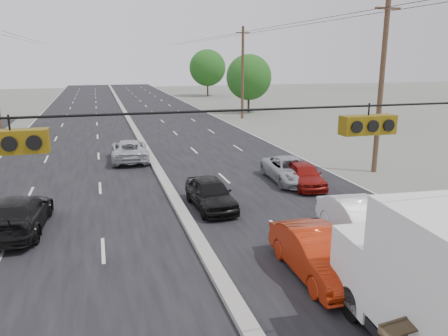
{
  "coord_description": "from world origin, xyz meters",
  "views": [
    {
      "loc": [
        -3.25,
        -6.91,
        6.64
      ],
      "look_at": [
        1.64,
        9.99,
        2.2
      ],
      "focal_mm": 35.0,
      "sensor_mm": 36.0,
      "label": 1
    }
  ],
  "objects_px": {
    "queue_car_e": "(304,175)",
    "tree_right_mid": "(249,77)",
    "utility_pole_right_c": "(243,72)",
    "queue_car_b": "(360,222)",
    "red_sedan": "(317,254)",
    "queue_car_c": "(290,170)",
    "oncoming_far": "(129,150)",
    "tree_right_far": "(207,68)",
    "queue_car_a": "(211,194)",
    "utility_pole_right_b": "(381,86)",
    "oncoming_near": "(18,215)"
  },
  "relations": [
    {
      "from": "queue_car_a",
      "to": "oncoming_far",
      "type": "xyz_separation_m",
      "value": [
        -2.8,
        10.72,
        0.0
      ]
    },
    {
      "from": "tree_right_mid",
      "to": "queue_car_e",
      "type": "relative_size",
      "value": 1.89
    },
    {
      "from": "utility_pole_right_b",
      "to": "tree_right_mid",
      "type": "height_order",
      "value": "utility_pole_right_b"
    },
    {
      "from": "queue_car_c",
      "to": "queue_car_e",
      "type": "xyz_separation_m",
      "value": [
        0.3,
        -1.13,
        -0.01
      ]
    },
    {
      "from": "tree_right_far",
      "to": "oncoming_far",
      "type": "height_order",
      "value": "tree_right_far"
    },
    {
      "from": "utility_pole_right_b",
      "to": "queue_car_b",
      "type": "xyz_separation_m",
      "value": [
        -6.7,
        -8.75,
        -4.35
      ]
    },
    {
      "from": "utility_pole_right_c",
      "to": "oncoming_near",
      "type": "relative_size",
      "value": 2.02
    },
    {
      "from": "utility_pole_right_c",
      "to": "queue_car_b",
      "type": "bearing_deg",
      "value": -101.22
    },
    {
      "from": "red_sedan",
      "to": "queue_car_e",
      "type": "height_order",
      "value": "red_sedan"
    },
    {
      "from": "queue_car_c",
      "to": "utility_pole_right_b",
      "type": "bearing_deg",
      "value": 9.37
    },
    {
      "from": "queue_car_b",
      "to": "queue_car_e",
      "type": "bearing_deg",
      "value": 85.2
    },
    {
      "from": "queue_car_b",
      "to": "tree_right_mid",
      "type": "bearing_deg",
      "value": 81.58
    },
    {
      "from": "utility_pole_right_b",
      "to": "red_sedan",
      "type": "xyz_separation_m",
      "value": [
        -9.5,
        -10.73,
        -4.38
      ]
    },
    {
      "from": "utility_pole_right_b",
      "to": "tree_right_far",
      "type": "relative_size",
      "value": 1.23
    },
    {
      "from": "queue_car_b",
      "to": "queue_car_e",
      "type": "distance_m",
      "value": 7.08
    },
    {
      "from": "utility_pole_right_b",
      "to": "utility_pole_right_c",
      "type": "height_order",
      "value": "same"
    },
    {
      "from": "queue_car_e",
      "to": "tree_right_mid",
      "type": "bearing_deg",
      "value": 83.17
    },
    {
      "from": "queue_car_e",
      "to": "utility_pole_right_b",
      "type": "bearing_deg",
      "value": 25.17
    },
    {
      "from": "queue_car_e",
      "to": "tree_right_far",
      "type": "bearing_deg",
      "value": 88.3
    },
    {
      "from": "utility_pole_right_b",
      "to": "queue_car_c",
      "type": "bearing_deg",
      "value": -173.67
    },
    {
      "from": "tree_right_far",
      "to": "queue_car_b",
      "type": "bearing_deg",
      "value": -99.09
    },
    {
      "from": "utility_pole_right_c",
      "to": "queue_car_c",
      "type": "height_order",
      "value": "utility_pole_right_c"
    },
    {
      "from": "oncoming_near",
      "to": "tree_right_mid",
      "type": "bearing_deg",
      "value": -118.48
    },
    {
      "from": "utility_pole_right_b",
      "to": "utility_pole_right_c",
      "type": "xyz_separation_m",
      "value": [
        0.0,
        25.0,
        0.0
      ]
    },
    {
      "from": "red_sedan",
      "to": "oncoming_near",
      "type": "height_order",
      "value": "red_sedan"
    },
    {
      "from": "queue_car_c",
      "to": "oncoming_far",
      "type": "distance_m",
      "value": 11.17
    },
    {
      "from": "oncoming_far",
      "to": "queue_car_c",
      "type": "bearing_deg",
      "value": 138.61
    },
    {
      "from": "red_sedan",
      "to": "oncoming_near",
      "type": "xyz_separation_m",
      "value": [
        -9.5,
        6.46,
        -0.01
      ]
    },
    {
      "from": "queue_car_c",
      "to": "queue_car_e",
      "type": "height_order",
      "value": "queue_car_c"
    },
    {
      "from": "oncoming_far",
      "to": "oncoming_near",
      "type": "bearing_deg",
      "value": 67.85
    },
    {
      "from": "queue_car_a",
      "to": "oncoming_far",
      "type": "height_order",
      "value": "oncoming_far"
    },
    {
      "from": "utility_pole_right_c",
      "to": "tree_right_far",
      "type": "distance_m",
      "value": 30.2
    },
    {
      "from": "red_sedan",
      "to": "queue_car_e",
      "type": "relative_size",
      "value": 1.17
    },
    {
      "from": "queue_car_b",
      "to": "oncoming_near",
      "type": "bearing_deg",
      "value": 164.89
    },
    {
      "from": "oncoming_near",
      "to": "queue_car_a",
      "type": "bearing_deg",
      "value": -172.12
    },
    {
      "from": "queue_car_b",
      "to": "queue_car_c",
      "type": "height_order",
      "value": "queue_car_b"
    },
    {
      "from": "red_sedan",
      "to": "queue_car_b",
      "type": "height_order",
      "value": "queue_car_b"
    },
    {
      "from": "tree_right_far",
      "to": "oncoming_near",
      "type": "distance_m",
      "value": 63.53
    },
    {
      "from": "tree_right_far",
      "to": "oncoming_near",
      "type": "bearing_deg",
      "value": -110.79
    },
    {
      "from": "red_sedan",
      "to": "tree_right_mid",
      "type": "bearing_deg",
      "value": 74.48
    },
    {
      "from": "utility_pole_right_c",
      "to": "queue_car_b",
      "type": "distance_m",
      "value": 34.68
    },
    {
      "from": "queue_car_a",
      "to": "queue_car_b",
      "type": "xyz_separation_m",
      "value": [
        4.4,
        -5.07,
        0.06
      ]
    },
    {
      "from": "queue_car_e",
      "to": "oncoming_far",
      "type": "xyz_separation_m",
      "value": [
        -8.4,
        8.82,
        0.05
      ]
    },
    {
      "from": "utility_pole_right_c",
      "to": "oncoming_near",
      "type": "height_order",
      "value": "utility_pole_right_c"
    },
    {
      "from": "utility_pole_right_c",
      "to": "tree_right_mid",
      "type": "height_order",
      "value": "utility_pole_right_c"
    },
    {
      "from": "utility_pole_right_c",
      "to": "queue_car_e",
      "type": "height_order",
      "value": "utility_pole_right_c"
    },
    {
      "from": "queue_car_a",
      "to": "queue_car_c",
      "type": "xyz_separation_m",
      "value": [
        5.3,
        3.03,
        -0.04
      ]
    },
    {
      "from": "tree_right_mid",
      "to": "queue_car_c",
      "type": "distance_m",
      "value": 31.96
    },
    {
      "from": "queue_car_b",
      "to": "red_sedan",
      "type": "bearing_deg",
      "value": -139.89
    },
    {
      "from": "tree_right_mid",
      "to": "queue_car_e",
      "type": "xyz_separation_m",
      "value": [
        -8.0,
        -31.77,
        -3.69
      ]
    }
  ]
}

